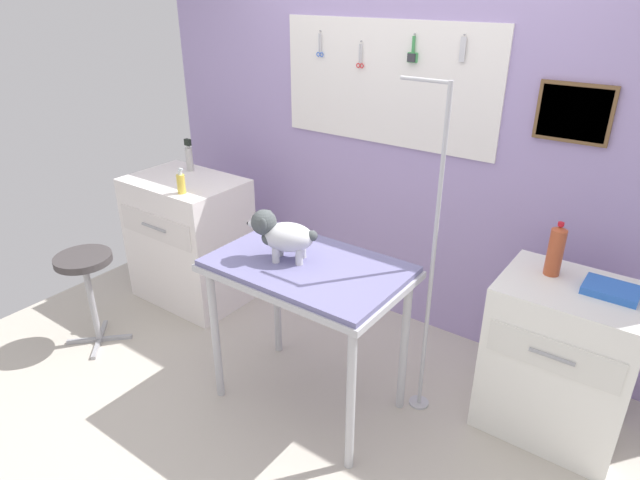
{
  "coord_description": "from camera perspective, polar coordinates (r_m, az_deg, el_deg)",
  "views": [
    {
      "loc": [
        1.54,
        -1.77,
        2.16
      ],
      "look_at": [
        0.11,
        0.2,
        1.01
      ],
      "focal_mm": 30.66,
      "sensor_mm": 36.0,
      "label": 1
    }
  ],
  "objects": [
    {
      "name": "grooming_arm",
      "position": [
        2.8,
        11.42,
        -3.47
      ],
      "size": [
        0.3,
        0.11,
        1.78
      ],
      "color": "#B7B7BC",
      "rests_on": "ground"
    },
    {
      "name": "grooming_table",
      "position": [
        2.79,
        -1.28,
        -4.14
      ],
      "size": [
        1.0,
        0.64,
        0.88
      ],
      "color": "#B7B7BC",
      "rests_on": "ground"
    },
    {
      "name": "soda_bottle",
      "position": [
        2.9,
        23.38,
        -1.0
      ],
      "size": [
        0.08,
        0.08,
        0.28
      ],
      "color": "#B04B2A",
      "rests_on": "cabinet_right"
    },
    {
      "name": "detangler_spray",
      "position": [
        4.06,
        -13.49,
        8.41
      ],
      "size": [
        0.05,
        0.05,
        0.23
      ],
      "color": "#B5B2AF",
      "rests_on": "counter_left"
    },
    {
      "name": "rear_wall_panel",
      "position": [
        3.56,
        8.94,
        8.81
      ],
      "size": [
        4.0,
        0.11,
        2.3
      ],
      "color": "#A18DC3",
      "rests_on": "ground"
    },
    {
      "name": "dog",
      "position": [
        2.73,
        -4.07,
        0.61
      ],
      "size": [
        0.35,
        0.26,
        0.26
      ],
      "color": "silver",
      "rests_on": "grooming_table"
    },
    {
      "name": "counter_left",
      "position": [
        4.08,
        -13.41,
        0.02
      ],
      "size": [
        0.8,
        0.58,
        0.92
      ],
      "color": "white",
      "rests_on": "ground"
    },
    {
      "name": "cabinet_right",
      "position": [
        3.09,
        23.75,
        -11.34
      ],
      "size": [
        0.68,
        0.54,
        0.84
      ],
      "color": "white",
      "rests_on": "ground"
    },
    {
      "name": "ground",
      "position": [
        3.2,
        -3.86,
        -17.62
      ],
      "size": [
        4.4,
        4.0,
        0.04
      ],
      "primitive_type": "cube",
      "color": "#BCB3A6"
    },
    {
      "name": "stool",
      "position": [
        3.71,
        -23.26,
        -3.11
      ],
      "size": [
        0.35,
        0.35,
        0.63
      ],
      "color": "#9E9EA3",
      "rests_on": "ground"
    },
    {
      "name": "supply_tray",
      "position": [
        2.89,
        28.11,
        -4.62
      ],
      "size": [
        0.24,
        0.18,
        0.04
      ],
      "color": "blue",
      "rests_on": "cabinet_right"
    },
    {
      "name": "spray_bottle_short",
      "position": [
        3.62,
        -14.3,
        5.75
      ],
      "size": [
        0.05,
        0.05,
        0.17
      ],
      "color": "gold",
      "rests_on": "counter_left"
    }
  ]
}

